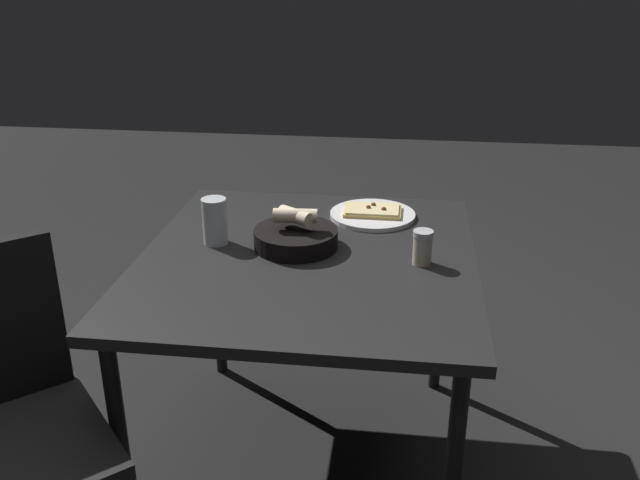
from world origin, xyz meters
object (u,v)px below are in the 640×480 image
object	(u,v)px
bread_basket	(295,236)
beer_glass	(215,223)
dining_table	(308,275)
pizza_plate	(373,214)
pepper_shaker	(422,249)

from	to	relation	value
bread_basket	beer_glass	world-z (taller)	beer_glass
dining_table	bread_basket	size ratio (longest dim) A/B	4.21
dining_table	pizza_plate	world-z (taller)	pizza_plate
dining_table	beer_glass	distance (m)	0.30
dining_table	pepper_shaker	distance (m)	0.33
dining_table	beer_glass	bearing A→B (deg)	-9.49
bread_basket	beer_glass	size ratio (longest dim) A/B	1.77
dining_table	beer_glass	xyz separation A→B (m)	(0.27, -0.05, 0.12)
beer_glass	pepper_shaker	bearing A→B (deg)	173.64
dining_table	pepper_shaker	bearing A→B (deg)	176.43
bread_basket	pepper_shaker	xyz separation A→B (m)	(-0.35, 0.07, 0.01)
pizza_plate	dining_table	bearing A→B (deg)	62.70
pizza_plate	pepper_shaker	xyz separation A→B (m)	(-0.15, 0.33, 0.03)
beer_glass	pepper_shaker	xyz separation A→B (m)	(-0.58, 0.06, -0.02)
bread_basket	pepper_shaker	size ratio (longest dim) A/B	2.51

